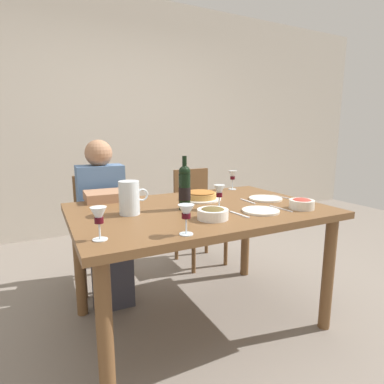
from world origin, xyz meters
The scene contains 21 objects.
ground_plane centered at (0.00, 0.00, 0.00)m, with size 8.00×8.00×0.00m, color slate.
back_wall centered at (0.00, 2.26, 1.40)m, with size 8.00×0.10×2.80m, color beige.
dining_table centered at (0.00, 0.00, 0.67)m, with size 1.50×1.00×0.76m.
wine_bottle centered at (-0.10, 0.00, 0.89)m, with size 0.07×0.07×0.32m.
water_pitcher centered at (-0.42, 0.03, 0.84)m, with size 0.17×0.11×0.19m.
baked_tart centered at (0.11, 0.20, 0.79)m, with size 0.29×0.29×0.06m.
salad_bowl centered at (0.53, -0.31, 0.79)m, with size 0.15×0.15×0.06m.
olive_bowl centered at (-0.06, -0.26, 0.79)m, with size 0.17×0.17×0.06m.
wine_glass_left_diner centered at (-0.29, -0.43, 0.86)m, with size 0.07×0.07×0.14m.
wine_glass_right_diner centered at (-0.65, -0.33, 0.86)m, with size 0.07×0.07×0.14m.
wine_glass_centre centered at (0.09, -0.08, 0.86)m, with size 0.07×0.07×0.15m.
wine_glass_spare centered at (0.53, 0.42, 0.87)m, with size 0.07×0.07×0.15m.
dinner_plate_left_setting centered at (0.51, 0.00, 0.77)m, with size 0.22×0.22×0.01m, color silver.
dinner_plate_right_setting centered at (0.27, -0.25, 0.77)m, with size 0.21×0.21×0.01m, color silver.
fork_left_setting centered at (0.36, 0.00, 0.76)m, with size 0.16×0.01×0.01m, color silver.
knife_left_setting centered at (0.66, 0.00, 0.76)m, with size 0.18×0.01×0.01m, color silver.
knife_right_setting centered at (0.42, -0.25, 0.76)m, with size 0.18×0.01×0.01m, color silver.
spoon_right_setting centered at (0.12, -0.25, 0.76)m, with size 0.16×0.01×0.01m, color silver.
chair_left centered at (-0.45, 0.87, 0.50)m, with size 0.41×0.41×0.87m.
diner_left centered at (-0.45, 0.63, 0.62)m, with size 0.35×0.51×1.16m.
chair_right centered at (0.45, 0.90, 0.50)m, with size 0.42×0.42×0.87m.
Camera 1 is at (-0.86, -1.62, 1.21)m, focal length 28.89 mm.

